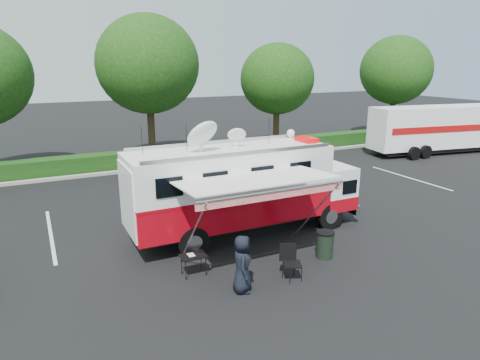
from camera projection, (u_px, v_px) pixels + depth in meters
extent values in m
plane|color=black|center=(246.00, 233.00, 15.80)|extent=(120.00, 120.00, 0.00)
cube|color=#9E998E|center=(224.00, 161.00, 27.00)|extent=(60.00, 0.35, 0.15)
cube|color=black|center=(218.00, 151.00, 27.66)|extent=(60.00, 1.20, 1.00)
cylinder|color=black|center=(151.00, 124.00, 26.41)|extent=(0.44, 0.44, 4.80)
ellipsoid|color=#14380F|center=(148.00, 64.00, 25.46)|extent=(6.14, 6.14, 5.84)
cylinder|color=black|center=(276.00, 122.00, 30.34)|extent=(0.44, 0.44, 4.00)
ellipsoid|color=#14380F|center=(277.00, 79.00, 29.55)|extent=(5.12, 5.12, 4.86)
cylinder|color=black|center=(392.00, 111.00, 34.95)|extent=(0.44, 0.44, 4.40)
ellipsoid|color=#14380F|center=(396.00, 70.00, 34.08)|extent=(5.63, 5.63, 5.35)
cube|color=silver|center=(51.00, 234.00, 15.64)|extent=(0.12, 5.50, 0.01)
cube|color=silver|center=(204.00, 210.00, 18.19)|extent=(0.12, 5.50, 0.01)
cube|color=silver|center=(319.00, 192.00, 20.73)|extent=(0.12, 5.50, 0.01)
cube|color=silver|center=(409.00, 178.00, 23.28)|extent=(0.12, 5.50, 0.01)
cube|color=black|center=(246.00, 220.00, 15.67)|extent=(8.05, 1.31, 0.28)
cylinder|color=black|center=(329.00, 216.00, 16.05)|extent=(1.03, 0.30, 1.03)
cylinder|color=black|center=(299.00, 200.00, 17.83)|extent=(1.03, 0.30, 1.03)
cylinder|color=black|center=(193.00, 242.00, 13.74)|extent=(1.03, 0.30, 1.03)
cylinder|color=black|center=(174.00, 221.00, 15.52)|extent=(1.03, 0.30, 1.03)
cube|color=silver|center=(339.00, 202.00, 17.46)|extent=(0.19, 2.34, 0.37)
cube|color=white|center=(326.00, 183.00, 16.93)|extent=(1.31, 2.34, 1.59)
cube|color=#A90612|center=(325.00, 197.00, 17.08)|extent=(1.33, 2.36, 0.51)
cube|color=black|center=(339.00, 175.00, 17.11)|extent=(0.11, 2.04, 0.66)
cube|color=#A90612|center=(230.00, 204.00, 15.20)|extent=(7.11, 2.34, 1.12)
cube|color=#A90612|center=(230.00, 189.00, 15.05)|extent=(7.13, 2.36, 0.09)
cube|color=white|center=(229.00, 170.00, 14.86)|extent=(7.11, 2.34, 1.31)
cube|color=white|center=(229.00, 150.00, 14.68)|extent=(7.11, 2.34, 0.07)
cube|color=#CC0505|center=(306.00, 139.00, 15.99)|extent=(0.51, 0.89, 0.15)
sphere|color=white|center=(291.00, 133.00, 16.74)|extent=(0.32, 0.32, 0.32)
ellipsoid|color=white|center=(202.00, 134.00, 13.94)|extent=(1.12, 1.12, 0.34)
ellipsoid|color=white|center=(237.00, 135.00, 14.87)|extent=(0.66, 0.66, 0.19)
cylinder|color=black|center=(142.00, 141.00, 13.64)|extent=(0.02, 0.02, 0.94)
cylinder|color=black|center=(186.00, 138.00, 14.28)|extent=(0.02, 0.02, 0.94)
cylinder|color=black|center=(269.00, 131.00, 15.63)|extent=(0.02, 0.02, 0.94)
cube|color=silver|center=(256.00, 179.00, 12.74)|extent=(4.68, 2.24, 0.20)
cube|color=red|center=(275.00, 195.00, 11.83)|extent=(4.68, 0.04, 0.26)
cylinder|color=#B2B2B7|center=(275.00, 191.00, 11.78)|extent=(4.68, 0.07, 0.07)
cylinder|color=#B2B2B7|center=(192.00, 235.00, 12.15)|extent=(0.05, 2.43, 2.70)
cylinder|color=#B2B2B7|center=(313.00, 213.00, 13.93)|extent=(0.05, 2.43, 2.70)
imported|color=black|center=(242.00, 291.00, 11.79)|extent=(0.79, 0.94, 1.63)
cube|color=black|center=(193.00, 256.00, 12.50)|extent=(0.76, 0.54, 0.04)
cylinder|color=black|center=(186.00, 270.00, 12.29)|extent=(0.02, 0.02, 0.62)
cylinder|color=black|center=(181.00, 265.00, 12.62)|extent=(0.02, 0.02, 0.62)
cylinder|color=black|center=(206.00, 266.00, 12.55)|extent=(0.02, 0.02, 0.62)
cylinder|color=black|center=(201.00, 261.00, 12.89)|extent=(0.02, 0.02, 0.62)
cube|color=silver|center=(191.00, 255.00, 12.52)|extent=(0.19, 0.27, 0.01)
cube|color=black|center=(292.00, 264.00, 12.26)|extent=(0.66, 0.66, 0.04)
cube|color=black|center=(288.00, 252.00, 12.40)|extent=(0.47, 0.25, 0.55)
cylinder|color=black|center=(290.00, 276.00, 12.07)|extent=(0.02, 0.02, 0.50)
cylinder|color=black|center=(283.00, 270.00, 12.41)|extent=(0.02, 0.02, 0.50)
cylinder|color=black|center=(302.00, 273.00, 12.24)|extent=(0.02, 0.02, 0.50)
cylinder|color=black|center=(294.00, 268.00, 12.58)|extent=(0.02, 0.02, 0.50)
cylinder|color=black|center=(325.00, 245.00, 13.72)|extent=(0.54, 0.54, 0.84)
cylinder|color=black|center=(325.00, 232.00, 13.60)|extent=(0.59, 0.59, 0.04)
cube|color=white|center=(442.00, 126.00, 29.32)|extent=(10.61, 3.85, 2.77)
cube|color=#B20C0C|center=(456.00, 129.00, 28.37)|extent=(9.75, 1.67, 0.43)
cube|color=black|center=(439.00, 148.00, 29.73)|extent=(9.71, 3.45, 0.26)
cylinder|color=black|center=(414.00, 153.00, 27.40)|extent=(0.87, 0.26, 0.87)
cylinder|color=black|center=(392.00, 148.00, 29.05)|extent=(0.87, 0.26, 0.87)
cylinder|color=black|center=(426.00, 152.00, 27.84)|extent=(0.87, 0.26, 0.87)
cylinder|color=black|center=(403.00, 147.00, 29.49)|extent=(0.87, 0.26, 0.87)
cylinder|color=black|center=(465.00, 140.00, 32.17)|extent=(0.87, 0.26, 0.87)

